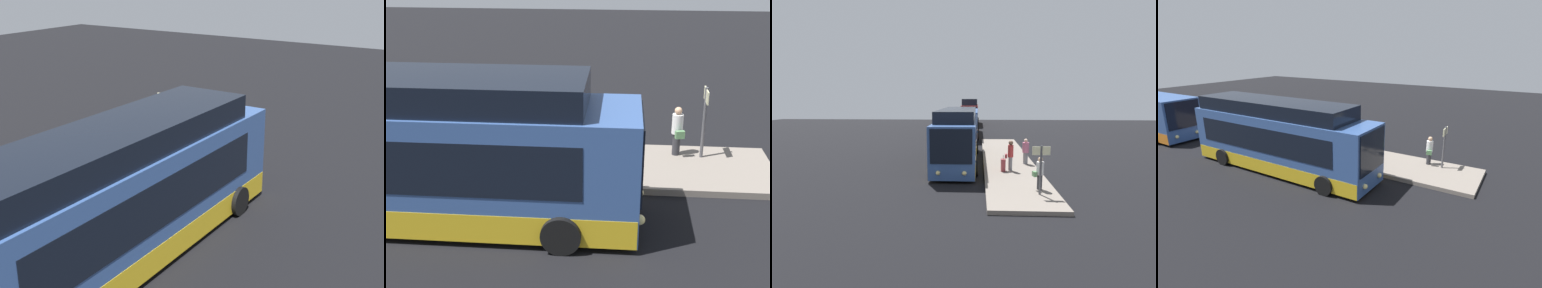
% 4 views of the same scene
% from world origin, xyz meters
% --- Properties ---
extents(ground, '(80.00, 80.00, 0.00)m').
position_xyz_m(ground, '(0.00, 0.00, 0.00)').
color(ground, black).
extents(platform, '(20.00, 3.33, 0.19)m').
position_xyz_m(platform, '(0.00, 3.26, 0.10)').
color(platform, slate).
rests_on(platform, ground).
extents(bus_lead, '(10.90, 2.81, 3.73)m').
position_xyz_m(bus_lead, '(0.43, -0.17, 1.70)').
color(bus_lead, '#33518C').
rests_on(bus_lead, ground).
extents(bus_second, '(12.07, 2.88, 3.02)m').
position_xyz_m(bus_second, '(-14.33, -0.17, 1.50)').
color(bus_second, '#33518C').
rests_on(bus_second, ground).
extents(bus_third, '(11.24, 2.82, 4.26)m').
position_xyz_m(bus_third, '(-28.75, -0.17, 1.91)').
color(bus_third, maroon).
rests_on(bus_third, ground).
extents(passenger_boarding, '(0.36, 0.52, 1.81)m').
position_xyz_m(passenger_boarding, '(3.51, 3.14, 1.20)').
color(passenger_boarding, gray).
rests_on(passenger_boarding, platform).
extents(passenger_waiting, '(0.43, 0.57, 1.57)m').
position_xyz_m(passenger_waiting, '(7.16, 4.15, 1.04)').
color(passenger_waiting, '#2D2D33').
rests_on(passenger_waiting, platform).
extents(passenger_with_bags, '(0.60, 0.60, 1.66)m').
position_xyz_m(passenger_with_bags, '(1.62, 4.34, 1.08)').
color(passenger_with_bags, gray).
rests_on(passenger_with_bags, platform).
extents(suitcase, '(0.40, 0.25, 0.96)m').
position_xyz_m(suitcase, '(3.67, 2.72, 0.55)').
color(suitcase, maroon).
rests_on(suitcase, platform).
extents(sign_post, '(0.10, 0.78, 2.24)m').
position_xyz_m(sign_post, '(7.94, 4.02, 1.62)').
color(sign_post, '#4C4C51').
rests_on(sign_post, platform).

